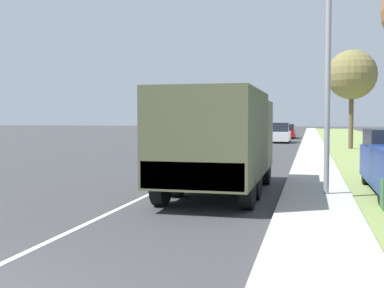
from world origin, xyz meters
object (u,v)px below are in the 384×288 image
Objects in this scene: lamp_post at (320,42)px; car_nearest_ahead at (193,145)px; car_fourth_ahead at (287,132)px; car_second_ahead at (229,137)px; military_truck at (220,137)px; car_third_ahead at (280,134)px.

car_nearest_ahead is at bearing 119.24° from lamp_post.
car_second_ahead is at bearing -101.21° from car_fourth_ahead.
military_truck is at bearing -89.93° from car_fourth_ahead.
car_second_ahead is (-0.12, 11.58, 0.02)m from car_nearest_ahead.
car_second_ahead reaches higher than car_nearest_ahead.
military_truck is 1.00× the size of lamp_post.
military_truck is 1.42× the size of car_nearest_ahead.
car_second_ahead is 8.08m from car_third_ahead.
car_fourth_ahead is 0.72× the size of lamp_post.
lamp_post reaches higher than military_truck.
car_nearest_ahead is 1.13× the size of car_third_ahead.
lamp_post reaches higher than car_fourth_ahead.
lamp_post is (2.65, 0.02, 2.50)m from military_truck.
car_fourth_ahead is (3.43, 17.30, -0.07)m from car_second_ahead.
military_truck is 1.60× the size of car_third_ahead.
car_third_ahead reaches higher than car_second_ahead.
car_second_ahead is 0.65× the size of lamp_post.
lamp_post is at bearing -86.10° from car_fourth_ahead.
car_fourth_ahead is 39.85m from lamp_post.
military_truck is at bearing -179.53° from lamp_post.
military_truck is 1.40× the size of car_fourth_ahead.
car_third_ahead is (-0.15, 29.69, -0.83)m from military_truck.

